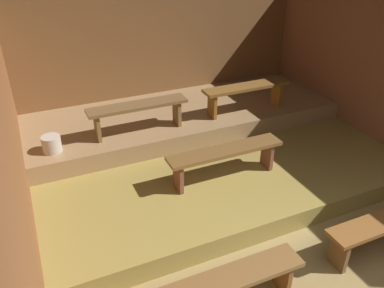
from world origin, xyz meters
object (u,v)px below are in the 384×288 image
pail_middle (52,144)px  bench_middle_right (246,91)px  bench_lower_center (225,155)px  bench_middle_left (138,110)px

pail_middle → bench_middle_right: bearing=1.6°
bench_lower_center → pail_middle: bearing=150.1°
bench_middle_right → pail_middle: 3.00m
bench_lower_center → bench_middle_right: size_ratio=1.08×
bench_lower_center → pail_middle: pail_middle is taller
bench_lower_center → bench_middle_right: 1.61m
bench_lower_center → pail_middle: (-1.97, 1.13, 0.03)m
bench_middle_left → bench_middle_right: size_ratio=1.00×
bench_middle_left → bench_middle_right: 1.77m
bench_lower_center → bench_middle_right: bench_middle_right is taller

